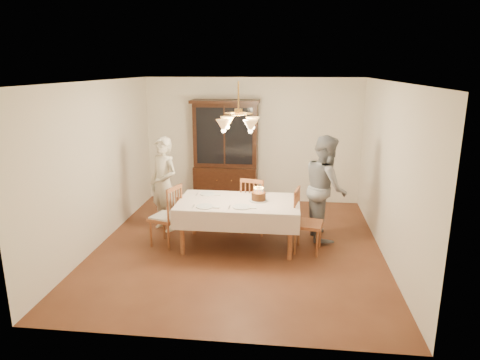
# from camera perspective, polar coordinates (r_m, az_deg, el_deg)

# --- Properties ---
(ground) EXTENTS (5.00, 5.00, 0.00)m
(ground) POSITION_cam_1_polar(r_m,az_deg,el_deg) (7.00, -0.19, -8.76)
(ground) COLOR #522817
(ground) RESTS_ON ground
(room_shell) EXTENTS (5.00, 5.00, 5.00)m
(room_shell) POSITION_cam_1_polar(r_m,az_deg,el_deg) (6.53, -0.20, 4.06)
(room_shell) COLOR white
(room_shell) RESTS_ON ground
(dining_table) EXTENTS (1.90, 1.10, 0.76)m
(dining_table) POSITION_cam_1_polar(r_m,az_deg,el_deg) (6.76, -0.19, -3.44)
(dining_table) COLOR brown
(dining_table) RESTS_ON ground
(china_hutch) EXTENTS (1.38, 0.54, 2.16)m
(china_hutch) POSITION_cam_1_polar(r_m,az_deg,el_deg) (8.90, -1.91, 3.43)
(china_hutch) COLOR black
(china_hutch) RESTS_ON ground
(chair_far_side) EXTENTS (0.53, 0.51, 1.00)m
(chair_far_side) POSITION_cam_1_polar(r_m,az_deg,el_deg) (7.40, 1.98, -3.75)
(chair_far_side) COLOR brown
(chair_far_side) RESTS_ON ground
(chair_left_end) EXTENTS (0.54, 0.55, 1.00)m
(chair_left_end) POSITION_cam_1_polar(r_m,az_deg,el_deg) (6.99, -9.84, -5.01)
(chair_left_end) COLOR brown
(chair_left_end) RESTS_ON ground
(chair_right_end) EXTENTS (0.50, 0.51, 1.00)m
(chair_right_end) POSITION_cam_1_polar(r_m,az_deg,el_deg) (6.73, 8.97, -5.87)
(chair_right_end) COLOR brown
(chair_right_end) RESTS_ON ground
(elderly_woman) EXTENTS (0.72, 0.66, 1.65)m
(elderly_woman) POSITION_cam_1_polar(r_m,az_deg,el_deg) (7.55, -10.12, -0.56)
(elderly_woman) COLOR beige
(elderly_woman) RESTS_ON ground
(adult_in_grey) EXTENTS (0.78, 0.94, 1.74)m
(adult_in_grey) POSITION_cam_1_polar(r_m,az_deg,el_deg) (7.22, 11.31, -0.97)
(adult_in_grey) COLOR slate
(adult_in_grey) RESTS_ON ground
(birthday_cake) EXTENTS (0.30, 0.30, 0.22)m
(birthday_cake) POSITION_cam_1_polar(r_m,az_deg,el_deg) (6.74, 2.50, -2.24)
(birthday_cake) COLOR white
(birthday_cake) RESTS_ON dining_table
(place_setting_near_left) EXTENTS (0.41, 0.27, 0.02)m
(place_setting_near_left) POSITION_cam_1_polar(r_m,az_deg,el_deg) (6.48, -4.59, -3.54)
(place_setting_near_left) COLOR white
(place_setting_near_left) RESTS_ON dining_table
(place_setting_near_right) EXTENTS (0.42, 0.27, 0.02)m
(place_setting_near_right) POSITION_cam_1_polar(r_m,az_deg,el_deg) (6.43, 0.31, -3.62)
(place_setting_near_right) COLOR white
(place_setting_near_right) RESTS_ON dining_table
(place_setting_far_left) EXTENTS (0.40, 0.25, 0.02)m
(place_setting_far_left) POSITION_cam_1_polar(r_m,az_deg,el_deg) (7.10, -4.28, -1.87)
(place_setting_far_left) COLOR white
(place_setting_far_left) RESTS_ON dining_table
(chandelier) EXTENTS (0.62, 0.62, 0.73)m
(chandelier) POSITION_cam_1_polar(r_m,az_deg,el_deg) (6.47, -0.20, 7.51)
(chandelier) COLOR #BF8C3F
(chandelier) RESTS_ON ground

